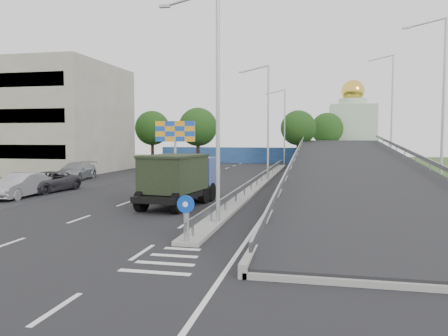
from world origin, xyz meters
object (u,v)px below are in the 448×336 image
(lamp_post_far, at_px, (283,123))
(parked_car_c, at_px, (47,182))
(dump_truck, at_px, (180,177))
(billboard, at_px, (175,135))
(sign_bollard, at_px, (186,218))
(lamp_post_near, at_px, (214,94))
(lamp_post_mid, at_px, (266,116))
(parked_car_b, at_px, (20,186))
(parked_car_d, at_px, (76,171))
(church, at_px, (352,128))

(lamp_post_far, relative_size, parked_car_c, 1.91)
(lamp_post_far, height_order, dump_truck, lamp_post_far)
(billboard, xyz_separation_m, dump_truck, (5.91, -16.83, -2.55))
(sign_bollard, relative_size, lamp_post_near, 0.17)
(lamp_post_mid, distance_m, billboard, 9.47)
(dump_truck, distance_m, parked_car_b, 11.26)
(dump_truck, xyz_separation_m, parked_car_d, (-13.93, 12.23, -0.82))
(lamp_post_near, xyz_separation_m, dump_truck, (-3.20, 5.17, -4.17))
(dump_truck, bearing_deg, lamp_post_near, -51.20)
(lamp_post_mid, xyz_separation_m, parked_car_d, (-17.14, -2.59, -4.99))
(sign_bollard, height_order, lamp_post_mid, lamp_post_mid)
(billboard, distance_m, parked_car_b, 17.11)
(lamp_post_mid, xyz_separation_m, parked_car_c, (-14.42, -11.03, -5.08))
(lamp_post_near, height_order, church, church)
(parked_car_c, bearing_deg, parked_car_d, 114.03)
(parked_car_b, distance_m, parked_car_c, 2.89)
(parked_car_b, bearing_deg, parked_car_c, 88.35)
(sign_bollard, xyz_separation_m, church, (10.00, 57.83, 4.28))
(dump_truck, distance_m, parked_car_d, 18.56)
(lamp_post_near, xyz_separation_m, parked_car_d, (-17.14, 17.41, -4.99))
(parked_car_c, bearing_deg, church, 67.79)
(parked_car_d, bearing_deg, lamp_post_near, -52.22)
(lamp_post_far, height_order, parked_car_c, lamp_post_far)
(lamp_post_far, height_order, parked_car_d, lamp_post_far)
(parked_car_b, bearing_deg, lamp_post_near, -25.06)
(sign_bollard, bearing_deg, church, 80.19)
(lamp_post_near, height_order, parked_car_d, lamp_post_near)
(lamp_post_mid, bearing_deg, lamp_post_far, 90.00)
(sign_bollard, bearing_deg, dump_truck, 108.96)
(lamp_post_mid, height_order, billboard, lamp_post_mid)
(billboard, relative_size, parked_car_d, 0.98)
(lamp_post_near, height_order, lamp_post_mid, same)
(dump_truck, bearing_deg, parked_car_c, 168.34)
(sign_bollard, height_order, billboard, billboard)
(lamp_post_mid, distance_m, dump_truck, 15.73)
(lamp_post_far, bearing_deg, parked_car_d, -127.18)
(lamp_post_far, xyz_separation_m, billboard, (-9.11, -18.00, -1.62))
(lamp_post_near, height_order, lamp_post_far, same)
(sign_bollard, bearing_deg, billboard, 109.21)
(sign_bollard, height_order, lamp_post_near, lamp_post_near)
(lamp_post_near, distance_m, parked_car_d, 24.93)
(lamp_post_near, bearing_deg, church, 79.62)
(billboard, distance_m, parked_car_d, 9.84)
(lamp_post_near, height_order, parked_car_c, lamp_post_near)
(lamp_post_mid, bearing_deg, parked_car_d, -171.39)
(lamp_post_far, bearing_deg, lamp_post_mid, -90.00)
(parked_car_b, bearing_deg, lamp_post_far, 64.85)
(church, distance_m, parked_car_c, 51.37)
(church, height_order, parked_car_c, church)
(church, height_order, billboard, church)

